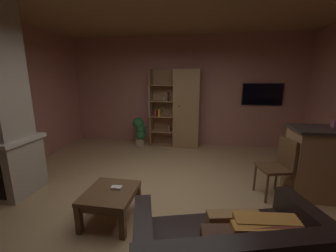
% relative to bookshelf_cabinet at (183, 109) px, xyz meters
% --- Properties ---
extents(floor, '(6.11, 5.74, 0.02)m').
position_rel_bookshelf_cabinet_xyz_m(floor, '(-0.03, -2.63, -1.01)').
color(floor, tan).
rests_on(floor, ground).
extents(wall_back, '(6.23, 0.06, 2.86)m').
position_rel_bookshelf_cabinet_xyz_m(wall_back, '(-0.03, 0.27, 0.43)').
color(wall_back, '#AD7060').
rests_on(wall_back, ground).
extents(window_pane_back, '(0.72, 0.01, 0.89)m').
position_rel_bookshelf_cabinet_xyz_m(window_pane_back, '(-0.63, 0.24, 0.15)').
color(window_pane_back, white).
extents(bookshelf_cabinet, '(1.27, 0.41, 2.02)m').
position_rel_bookshelf_cabinet_xyz_m(bookshelf_cabinet, '(0.00, 0.00, 0.00)').
color(bookshelf_cabinet, '#997047').
rests_on(bookshelf_cabinet, ground).
extents(coffee_table, '(0.61, 0.67, 0.40)m').
position_rel_bookshelf_cabinet_xyz_m(coffee_table, '(-0.61, -3.20, -0.68)').
color(coffee_table, brown).
rests_on(coffee_table, ground).
extents(table_book_0, '(0.14, 0.09, 0.03)m').
position_rel_bookshelf_cabinet_xyz_m(table_book_0, '(-0.55, -3.13, -0.58)').
color(table_book_0, beige).
rests_on(table_book_0, coffee_table).
extents(dining_chair, '(0.51, 0.51, 0.92)m').
position_rel_bookshelf_cabinet_xyz_m(dining_chair, '(1.68, -2.24, -0.47)').
color(dining_chair, brown).
rests_on(dining_chair, ground).
extents(potted_floor_plant, '(0.36, 0.30, 0.78)m').
position_rel_bookshelf_cabinet_xyz_m(potted_floor_plant, '(-1.14, -0.18, -0.58)').
color(potted_floor_plant, '#9E896B').
rests_on(potted_floor_plant, ground).
extents(wall_mounted_tv, '(0.97, 0.06, 0.54)m').
position_rel_bookshelf_cabinet_xyz_m(wall_mounted_tv, '(1.97, 0.21, 0.40)').
color(wall_mounted_tv, black).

